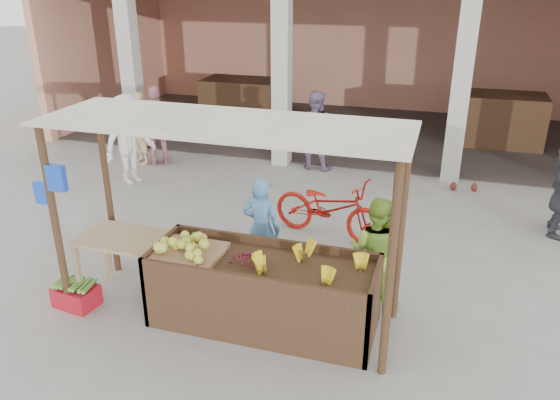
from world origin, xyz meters
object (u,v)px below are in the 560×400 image
(fruit_stall, at_px, (263,294))
(red_crate, at_px, (76,296))
(vendor_green, at_px, (376,249))
(vendor_blue, at_px, (261,226))
(side_table, at_px, (125,247))
(motorcycle, at_px, (330,207))

(fruit_stall, distance_m, red_crate, 2.37)
(fruit_stall, relative_size, vendor_green, 1.74)
(red_crate, bearing_deg, fruit_stall, 15.83)
(red_crate, xyz_separation_m, vendor_blue, (1.97, 1.34, 0.63))
(vendor_blue, bearing_deg, vendor_green, 176.66)
(fruit_stall, xyz_separation_m, side_table, (-1.79, 0.02, 0.33))
(motorcycle, bearing_deg, side_table, 153.60)
(vendor_blue, bearing_deg, fruit_stall, 113.59)
(vendor_blue, distance_m, motorcycle, 1.59)
(side_table, distance_m, vendor_green, 3.07)
(side_table, bearing_deg, vendor_blue, 35.46)
(fruit_stall, bearing_deg, motorcycle, 84.28)
(side_table, relative_size, motorcycle, 0.55)
(red_crate, xyz_separation_m, vendor_green, (3.50, 1.15, 0.62))
(vendor_green, distance_m, motorcycle, 1.89)
(side_table, height_order, motorcycle, motorcycle)
(fruit_stall, xyz_separation_m, vendor_green, (1.17, 0.82, 0.35))
(red_crate, height_order, vendor_green, vendor_green)
(side_table, relative_size, vendor_green, 0.72)
(side_table, height_order, vendor_blue, vendor_blue)
(red_crate, relative_size, motorcycle, 0.26)
(motorcycle, bearing_deg, vendor_blue, 170.59)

